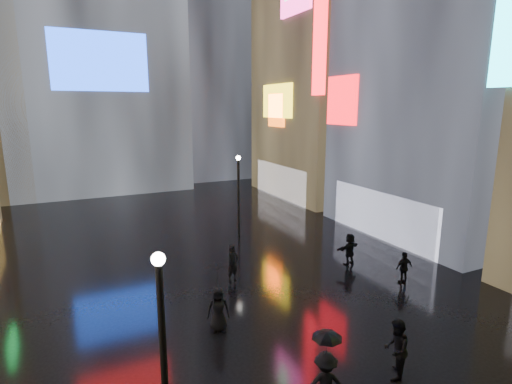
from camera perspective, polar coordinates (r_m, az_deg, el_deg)
ground at (r=23.74m, az=-8.46°, el=-8.18°), size 140.00×140.00×0.00m
building_right_far at (r=38.95m, az=10.47°, el=20.48°), size 10.28×12.00×28.00m
tower_flank_right at (r=50.57m, az=-8.07°, el=22.04°), size 12.00×12.00×34.00m
lamp_near at (r=9.66m, az=-13.13°, el=-21.01°), size 0.30×0.30×5.20m
lamp_far at (r=25.25m, az=-2.50°, el=0.14°), size 0.30×0.30×5.20m
pedestrian_1 at (r=13.71m, az=19.36°, el=-20.43°), size 1.17×1.14×1.90m
pedestrian_2 at (r=12.08m, az=9.84°, el=-25.28°), size 1.30×1.04×1.75m
pedestrian_3 at (r=20.30m, az=20.39°, el=-10.10°), size 0.93×0.45×1.53m
pedestrian_4 at (r=15.42m, az=-5.41°, el=-16.32°), size 0.96×0.79×1.70m
pedestrian_5 at (r=21.75m, az=13.21°, el=-7.93°), size 1.63×0.81×1.68m
pedestrian_6 at (r=19.24m, az=-3.32°, el=-10.13°), size 0.77×0.65×1.80m
umbrella_1 at (r=11.38m, az=10.08°, el=-20.38°), size 1.10×1.10×0.69m
umbrella_2 at (r=14.83m, az=-5.52°, el=-11.81°), size 1.47×1.47×0.95m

